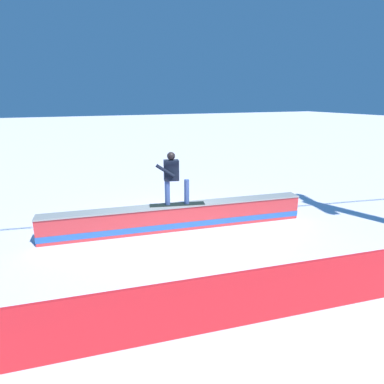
% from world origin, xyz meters
% --- Properties ---
extents(ground_plane, '(120.00, 120.00, 0.00)m').
position_xyz_m(ground_plane, '(0.00, 0.00, 0.00)').
color(ground_plane, white).
extents(grind_box, '(7.46, 1.48, 0.74)m').
position_xyz_m(grind_box, '(0.00, 0.00, 0.33)').
color(grind_box, red).
rests_on(grind_box, ground_plane).
extents(snowboarder, '(1.56, 0.65, 1.49)m').
position_xyz_m(snowboarder, '(0.13, -0.03, 1.55)').
color(snowboarder, black).
rests_on(snowboarder, grind_box).
extents(safety_fence, '(9.11, 1.31, 1.00)m').
position_xyz_m(safety_fence, '(0.00, 4.30, 0.50)').
color(safety_fence, red).
rests_on(safety_fence, ground_plane).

